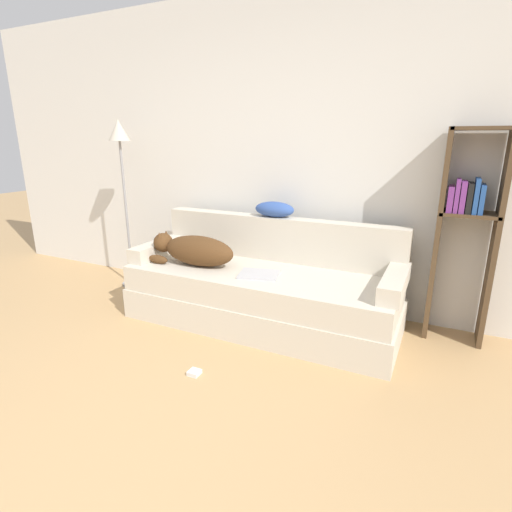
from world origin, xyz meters
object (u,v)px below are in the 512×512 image
at_px(couch, 261,297).
at_px(bookshelf, 467,224).
at_px(laptop, 259,274).
at_px(throw_pillow, 274,209).
at_px(floor_lamp, 121,156).
at_px(power_adapter, 194,373).
at_px(dog, 194,250).

height_order(couch, bookshelf, bookshelf).
distance_m(laptop, throw_pillow, 0.65).
distance_m(floor_lamp, power_adapter, 2.32).
distance_m(couch, throw_pillow, 0.77).
xyz_separation_m(dog, floor_lamp, (-1.03, 0.32, 0.74)).
bearing_deg(bookshelf, couch, -163.86).
bearing_deg(dog, power_adapter, -57.01).
relative_size(dog, laptop, 2.18).
bearing_deg(couch, throw_pillow, 96.75).
bearing_deg(power_adapter, couch, 86.07).
bearing_deg(throw_pillow, dog, -139.65).
relative_size(laptop, bookshelf, 0.23).
bearing_deg(power_adapter, bookshelf, 41.18).
height_order(couch, power_adapter, couch).
bearing_deg(throw_pillow, bookshelf, 2.25).
relative_size(dog, power_adapter, 10.36).
distance_m(bookshelf, power_adapter, 2.19).
bearing_deg(dog, floor_lamp, 162.58).
relative_size(laptop, floor_lamp, 0.22).
relative_size(laptop, power_adapter, 4.75).
height_order(throw_pillow, power_adapter, throw_pillow).
height_order(couch, laptop, laptop).
relative_size(dog, bookshelf, 0.50).
bearing_deg(couch, floor_lamp, 172.07).
distance_m(dog, floor_lamp, 1.31).
height_order(throw_pillow, bookshelf, bookshelf).
bearing_deg(couch, dog, -170.37).
xyz_separation_m(laptop, floor_lamp, (-1.65, 0.34, 0.86)).
bearing_deg(dog, bookshelf, 14.31).
xyz_separation_m(throw_pillow, power_adapter, (-0.02, -1.26, -0.89)).
distance_m(laptop, power_adapter, 0.92).
bearing_deg(floor_lamp, couch, -7.93).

